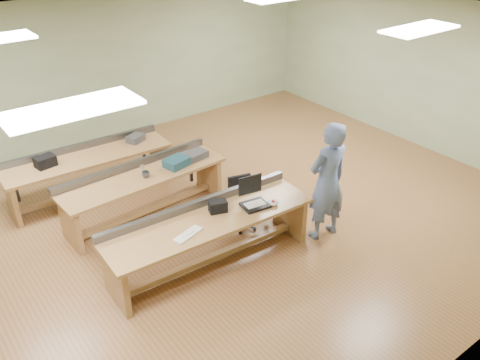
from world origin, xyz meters
The scene contains 22 objects.
floor centered at (0.00, 0.00, 0.00)m, with size 10.00×10.00×0.00m, color brown.
ceiling centered at (0.00, 0.00, 3.00)m, with size 10.00×10.00×0.00m, color silver.
wall_back centered at (0.00, 4.00, 1.50)m, with size 10.00×0.04×3.00m, color #9EAE84.
wall_front centered at (0.00, -4.00, 1.50)m, with size 10.00×0.04×3.00m, color #9EAE84.
wall_right centered at (5.00, 0.00, 1.50)m, with size 0.04×8.00×3.00m, color #9EAE84.
fluor_panels centered at (0.00, 0.00, 2.97)m, with size 6.20×3.50×0.03m.
workbench_front centered at (-0.70, -0.86, 0.56)m, with size 3.07×0.94×0.86m.
workbench_mid centered at (-0.84, 0.81, 0.55)m, with size 2.77×0.87×0.86m.
workbench_back centered at (-1.28, 1.97, 0.56)m, with size 2.85×0.87×0.86m.
person centered at (1.07, -1.35, 0.94)m, with size 0.68×0.45×1.87m, color slate.
laptop_base centered at (-0.01, -1.01, 0.77)m, with size 0.36×0.30×0.04m, color black.
laptop_screen centered at (0.01, -0.87, 1.04)m, with size 0.36×0.02×0.29m, color black.
keyboard centered at (-1.14, -1.03, 0.76)m, with size 0.43×0.14×0.02m, color beige.
trackball_mouse centered at (0.23, -1.12, 0.78)m, with size 0.14×0.16×0.07m, color white.
camera_bag centered at (-0.50, -0.80, 0.83)m, with size 0.25×0.16×0.17m, color black.
task_chair centered at (0.23, -0.41, 0.30)m, with size 0.55×0.55×0.83m.
parts_bin_teal centered at (-0.25, 0.72, 0.82)m, with size 0.38×0.29×0.13m, color #163A48.
parts_bin_grey centered at (0.13, 0.78, 0.81)m, with size 0.41×0.26×0.11m, color #363639.
mug centered at (-0.84, 0.69, 0.80)m, with size 0.12×0.12×0.10m, color #363639.
drinks_can centered at (-0.80, 0.86, 0.81)m, with size 0.07×0.07×0.12m, color silver.
storage_box_back centered at (-1.96, 1.99, 0.84)m, with size 0.31×0.22×0.18m, color black.
tray_back centered at (-0.36, 1.98, 0.81)m, with size 0.30×0.22×0.12m, color #363639.
Camera 1 is at (-3.85, -5.73, 4.61)m, focal length 38.00 mm.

